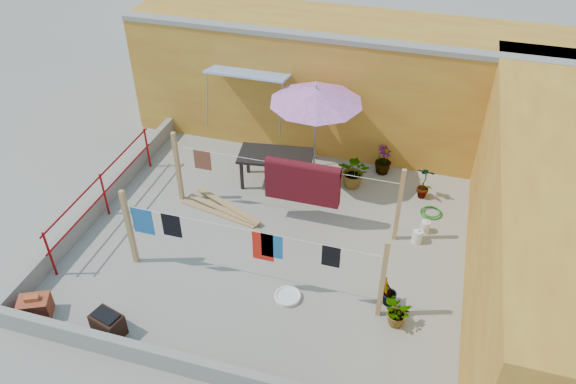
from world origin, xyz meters
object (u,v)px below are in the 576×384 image
at_px(white_basin, 288,296).
at_px(green_hose, 431,212).
at_px(brick_stack, 35,307).
at_px(water_jug_a, 425,227).
at_px(brazier, 108,324).
at_px(plant_back_a, 355,171).
at_px(water_jug_b, 417,236).
at_px(patio_umbrella, 316,96).
at_px(outdoor_table, 276,157).

bearing_deg(white_basin, green_hose, 54.45).
relative_size(brick_stack, white_basin, 1.28).
relative_size(white_basin, water_jug_a, 1.66).
height_order(brazier, green_hose, brazier).
relative_size(brick_stack, plant_back_a, 0.79).
height_order(white_basin, water_jug_b, water_jug_b).
distance_m(water_jug_a, water_jug_b, 0.41).
height_order(brick_stack, white_basin, brick_stack).
distance_m(patio_umbrella, green_hose, 3.71).
bearing_deg(white_basin, water_jug_a, 49.33).
bearing_deg(green_hose, water_jug_a, -97.38).
bearing_deg(green_hose, white_basin, -125.55).
bearing_deg(patio_umbrella, water_jug_a, -22.64).
relative_size(white_basin, water_jug_b, 1.48).
distance_m(white_basin, water_jug_a, 3.57).
xyz_separation_m(water_jug_b, plant_back_a, (-1.69, 1.61, 0.27)).
distance_m(white_basin, water_jug_b, 3.20).
height_order(outdoor_table, brick_stack, outdoor_table).
bearing_deg(outdoor_table, water_jug_a, -12.47).
xyz_separation_m(patio_umbrella, outdoor_table, (-0.85, -0.36, -1.55)).
height_order(brick_stack, water_jug_a, brick_stack).
bearing_deg(water_jug_a, brick_stack, -146.50).
relative_size(brazier, water_jug_b, 1.79).
bearing_deg(water_jug_a, brazier, -139.39).
height_order(water_jug_b, green_hose, water_jug_b).
height_order(outdoor_table, green_hose, outdoor_table).
bearing_deg(plant_back_a, green_hose, -16.10).
bearing_deg(plant_back_a, brick_stack, -130.69).
bearing_deg(brick_stack, patio_umbrella, 55.41).
xyz_separation_m(water_jug_b, green_hose, (0.22, 1.06, -0.12)).
xyz_separation_m(patio_umbrella, white_basin, (0.49, -3.88, -2.25)).
bearing_deg(outdoor_table, water_jug_b, -18.78).
bearing_deg(green_hose, brazier, -135.83).
distance_m(patio_umbrella, white_basin, 4.52).
bearing_deg(outdoor_table, white_basin, -69.25).
relative_size(patio_umbrella, water_jug_b, 7.85).
bearing_deg(brazier, outdoor_table, 74.12).
bearing_deg(white_basin, water_jug_b, 46.59).
xyz_separation_m(outdoor_table, plant_back_a, (1.84, 0.41, -0.32)).
bearing_deg(water_jug_a, plant_back_a, 146.17).
bearing_deg(brick_stack, brazier, 0.00).
bearing_deg(water_jug_a, outdoor_table, 167.53).
bearing_deg(outdoor_table, brick_stack, -119.92).
bearing_deg(brazier, green_hose, 44.17).
bearing_deg(patio_umbrella, green_hose, -9.85).
bearing_deg(water_jug_a, water_jug_b, -109.00).
distance_m(brazier, water_jug_a, 6.78).
bearing_deg(brick_stack, water_jug_b, 31.63).
height_order(outdoor_table, brazier, outdoor_table).
height_order(outdoor_table, water_jug_b, outdoor_table).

